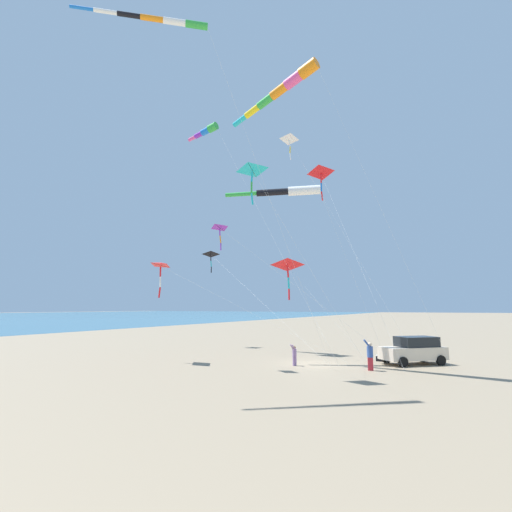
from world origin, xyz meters
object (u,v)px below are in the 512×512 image
object	(u,v)px
kite_delta_red_high_left	(289,140)
kite_delta_checkered_midright	(211,255)
kite_windsock_rainbow_low_near	(284,88)
kite_windsock_white_trailing	(206,131)
parked_car	(414,350)
kite_delta_black_fish_shape	(321,174)
cooler_box	(381,358)
kite_delta_blue_topmost	(221,228)
kite_delta_green_low_center	(161,265)
kite_windsock_long_streamer_right	(160,20)
kite_windsock_purple_drifting	(287,192)
person_adult_flyer	(370,354)
kite_delta_teal_far_right	(287,265)
person_child_green_jacket	(294,354)
kite_delta_striped_overhead	(253,171)

from	to	relation	value
kite_delta_red_high_left	kite_delta_checkered_midright	bearing A→B (deg)	8.02
kite_windsock_rainbow_low_near	kite_windsock_white_trailing	xyz separation A→B (m)	(11.31, -6.28, 2.00)
parked_car	kite_delta_black_fish_shape	bearing A→B (deg)	-31.23
cooler_box	kite_windsock_white_trailing	world-z (taller)	kite_windsock_white_trailing
kite_delta_blue_topmost	kite_delta_green_low_center	bearing A→B (deg)	-2.43
kite_windsock_long_streamer_right	kite_windsock_white_trailing	size ratio (longest dim) A/B	0.90
kite_windsock_long_streamer_right	kite_delta_black_fish_shape	bearing A→B (deg)	-99.95
kite_windsock_rainbow_low_near	kite_windsock_purple_drifting	bearing A→B (deg)	-70.50
kite_delta_blue_topmost	kite_windsock_long_streamer_right	distance (m)	12.57
person_adult_flyer	kite_delta_blue_topmost	world-z (taller)	kite_delta_blue_topmost
kite_delta_black_fish_shape	kite_delta_red_high_left	world-z (taller)	kite_delta_red_high_left
kite_delta_teal_far_right	kite_windsock_rainbow_low_near	size ratio (longest dim) A/B	0.39
person_child_green_jacket	kite_delta_red_high_left	size ratio (longest dim) A/B	0.07
parked_car	kite_delta_checkered_midright	world-z (taller)	kite_delta_checkered_midright
cooler_box	kite_windsock_white_trailing	bearing A→B (deg)	-3.04
kite_windsock_white_trailing	kite_windsock_rainbow_low_near	bearing A→B (deg)	150.95
kite_delta_teal_far_right	kite_windsock_long_streamer_right	distance (m)	19.90
cooler_box	kite_delta_red_high_left	xyz separation A→B (m)	(8.68, -4.34, 20.25)
kite_delta_striped_overhead	kite_windsock_rainbow_low_near	size ratio (longest dim) A/B	0.60
parked_car	kite_delta_blue_topmost	xyz separation A→B (m)	(11.04, 7.41, 8.21)
kite_delta_blue_topmost	kite_delta_black_fish_shape	xyz separation A→B (m)	(-3.32, -12.10, 7.24)
kite_windsock_long_streamer_right	kite_delta_green_low_center	xyz separation A→B (m)	(5.40, -6.81, -12.94)
kite_delta_teal_far_right	kite_windsock_purple_drifting	distance (m)	6.89
person_adult_flyer	kite_delta_checkered_midright	xyz separation A→B (m)	(17.24, -7.66, 8.27)
parked_car	kite_windsock_rainbow_low_near	size ratio (longest dim) A/B	0.21
kite_delta_striped_overhead	kite_windsock_white_trailing	xyz separation A→B (m)	(10.83, -10.17, 9.52)
person_adult_flyer	kite_windsock_long_streamer_right	distance (m)	23.07
person_adult_flyer	kite_delta_striped_overhead	world-z (taller)	kite_delta_striped_overhead
kite_delta_striped_overhead	kite_windsock_white_trailing	bearing A→B (deg)	-43.20
kite_windsock_long_streamer_right	kite_delta_checkered_midright	size ratio (longest dim) A/B	1.31
person_adult_flyer	kite_windsock_rainbow_low_near	size ratio (longest dim) A/B	0.09
cooler_box	kite_delta_teal_far_right	distance (m)	10.60
cooler_box	person_child_green_jacket	xyz separation A→B (m)	(4.73, 4.84, 0.55)
person_child_green_jacket	kite_delta_checkered_midright	world-z (taller)	kite_delta_checkered_midright
kite_delta_blue_topmost	person_child_green_jacket	bearing A→B (deg)	-143.26
person_adult_flyer	kite_delta_green_low_center	bearing A→B (deg)	12.32
kite_windsock_rainbow_low_near	kite_windsock_white_trailing	bearing A→B (deg)	-29.05
kite_windsock_long_streamer_right	kite_delta_green_low_center	size ratio (longest dim) A/B	1.52
kite_delta_blue_topmost	kite_delta_teal_far_right	world-z (taller)	kite_delta_blue_topmost
kite_windsock_long_streamer_right	kite_delta_checkered_midright	xyz separation A→B (m)	(8.38, -17.58, -10.59)
kite_delta_green_low_center	person_child_green_jacket	bearing A→B (deg)	-163.51
kite_delta_black_fish_shape	kite_delta_striped_overhead	bearing A→B (deg)	89.67
parked_car	kite_delta_striped_overhead	xyz separation A→B (m)	(7.81, 8.87, 11.23)
parked_car	kite_delta_red_high_left	xyz separation A→B (m)	(10.97, -4.78, 19.51)
kite_delta_blue_topmost	kite_windsock_purple_drifting	world-z (taller)	kite_windsock_purple_drifting
person_child_green_jacket	kite_windsock_purple_drifting	size ratio (longest dim) A/B	0.11
parked_car	person_adult_flyer	distance (m)	4.60
parked_car	kite_delta_teal_far_right	world-z (taller)	kite_delta_teal_far_right
kite_delta_striped_overhead	kite_delta_black_fish_shape	size ratio (longest dim) A/B	0.74
parked_car	kite_delta_striped_overhead	world-z (taller)	kite_delta_striped_overhead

